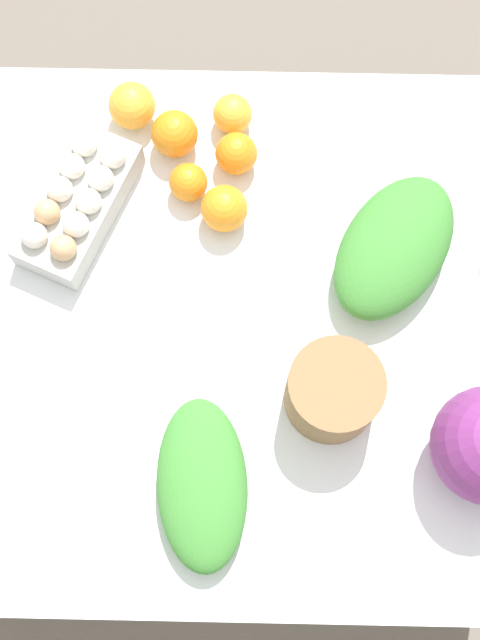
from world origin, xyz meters
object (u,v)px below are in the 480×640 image
object	(u,v)px
paper_bag	(333,391)
greens_bunch_dandelion	(202,484)
egg_carton	(77,202)
greens_bunch_kale	(394,247)
orange_4	(224,209)
orange_5	(233,114)
orange_1	(175,134)
orange_2	(236,154)
orange_3	(132,106)
orange_0	(188,182)

from	to	relation	value
paper_bag	greens_bunch_dandelion	distance (m)	0.25
egg_carton	greens_bunch_dandelion	world-z (taller)	egg_carton
greens_bunch_kale	orange_4	distance (m)	0.29
greens_bunch_dandelion	paper_bag	bearing A→B (deg)	35.64
greens_bunch_dandelion	orange_5	world-z (taller)	same
greens_bunch_dandelion	orange_5	bearing A→B (deg)	87.02
egg_carton	orange_5	world-z (taller)	egg_carton
orange_1	orange_2	distance (m)	0.11
greens_bunch_kale	orange_2	bearing A→B (deg)	147.36
greens_bunch_dandelion	orange_3	world-z (taller)	orange_3
orange_5	orange_0	bearing A→B (deg)	-119.18
greens_bunch_dandelion	orange_4	bearing A→B (deg)	87.10
greens_bunch_kale	orange_0	world-z (taller)	greens_bunch_kale
greens_bunch_dandelion	orange_1	distance (m)	0.60
egg_carton	orange_4	world-z (taller)	egg_carton
paper_bag	greens_bunch_dandelion	xyz separation A→B (m)	(-0.20, -0.14, -0.03)
greens_bunch_dandelion	orange_0	distance (m)	0.51
orange_2	orange_5	distance (m)	0.08
greens_bunch_dandelion	orange_2	xyz separation A→B (m)	(0.04, 0.56, 0.00)
egg_carton	orange_2	size ratio (longest dim) A/B	3.97
orange_4	orange_5	bearing A→B (deg)	86.82
orange_1	orange_5	bearing A→B (deg)	23.65
orange_1	orange_5	world-z (taller)	orange_1
paper_bag	orange_2	world-z (taller)	paper_bag
greens_bunch_dandelion	orange_1	xyz separation A→B (m)	(-0.07, 0.60, 0.01)
paper_bag	orange_4	bearing A→B (deg)	119.57
orange_2	greens_bunch_dandelion	bearing A→B (deg)	-94.21
paper_bag	orange_4	distance (m)	0.36
orange_0	orange_5	distance (m)	0.15
greens_bunch_kale	orange_3	world-z (taller)	greens_bunch_kale
greens_bunch_kale	orange_1	distance (m)	0.42
orange_2	orange_3	xyz separation A→B (m)	(-0.18, 0.09, 0.00)
orange_3	orange_4	xyz separation A→B (m)	(0.17, -0.19, -0.00)
orange_0	orange_2	distance (m)	0.10
orange_1	orange_2	size ratio (longest dim) A/B	1.12
greens_bunch_kale	orange_0	xyz separation A→B (m)	(-0.35, 0.12, -0.01)
egg_carton	orange_5	bearing A→B (deg)	147.27
orange_4	paper_bag	bearing A→B (deg)	-60.43
orange_0	orange_3	size ratio (longest dim) A/B	0.81
paper_bag	orange_5	bearing A→B (deg)	108.81
orange_0	orange_4	xyz separation A→B (m)	(0.06, -0.05, 0.01)
greens_bunch_dandelion	orange_0	bearing A→B (deg)	94.44
orange_0	orange_2	bearing A→B (deg)	33.62
greens_bunch_dandelion	orange_2	size ratio (longest dim) A/B	3.70
greens_bunch_dandelion	orange_4	size ratio (longest dim) A/B	3.38
orange_2	orange_5	bearing A→B (deg)	96.09
orange_5	egg_carton	bearing A→B (deg)	-145.91
greens_bunch_kale	orange_5	bearing A→B (deg)	137.97
orange_1	orange_4	distance (m)	0.16
egg_carton	greens_bunch_dandelion	size ratio (longest dim) A/B	1.07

